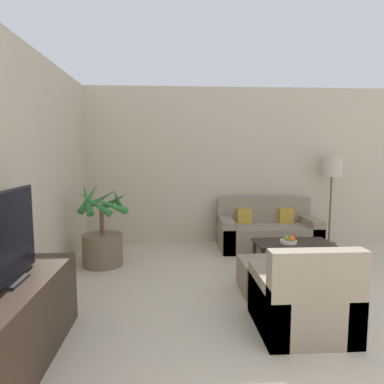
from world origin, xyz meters
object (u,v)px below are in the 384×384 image
potted_palm (103,239)px  sofa_loveseat (267,232)px  television (8,237)px  apple_green (286,238)px  fruit_bowl (288,242)px  apple_red (293,237)px  orange_fruit (292,239)px  armchair (303,302)px  tv_console (13,324)px  floor_lamp (332,171)px  ottoman (269,276)px  coffee_table (293,245)px

potted_palm → sofa_loveseat: 2.66m
television → apple_green: (2.74, 2.01, -0.56)m
fruit_bowl → sofa_loveseat: bearing=90.9°
apple_red → orange_fruit: bearing=-122.1°
apple_green → armchair: 1.71m
orange_fruit → fruit_bowl: bearing=110.3°
tv_console → floor_lamp: (3.91, 3.17, 0.96)m
potted_palm → television: bearing=-95.2°
potted_palm → fruit_bowl: potted_palm is taller
tv_console → sofa_loveseat: sofa_loveseat is taller
tv_console → fruit_bowl: (2.78, 2.02, 0.05)m
armchair → ottoman: 0.88m
apple_green → orange_fruit: bearing=-38.3°
television → orange_fruit: size_ratio=10.98×
fruit_bowl → ottoman: bearing=-122.1°
sofa_loveseat → coffee_table: 0.94m
armchair → television: bearing=-171.3°
television → tv_console: bearing=-180.0°
ottoman → orange_fruit: bearing=54.4°
orange_fruit → sofa_loveseat: bearing=92.2°
television → apple_red: size_ratio=11.77×
floor_lamp → armchair: bearing=-119.2°
coffee_table → orange_fruit: 0.17m
apple_green → fruit_bowl: bearing=24.2°
fruit_bowl → apple_red: size_ratio=3.33×
orange_fruit → armchair: bearing=-106.4°
tv_console → coffee_table: size_ratio=1.43×
apple_green → orange_fruit: size_ratio=0.92×
sofa_loveseat → apple_red: bearing=-85.1°
sofa_loveseat → armchair: armchair is taller
sofa_loveseat → ottoman: size_ratio=2.48×
apple_green → orange_fruit: (0.06, -0.05, 0.00)m
potted_palm → orange_fruit: 2.62m
sofa_loveseat → armchair: 2.68m
television → sofa_loveseat: size_ratio=0.51×
potted_palm → fruit_bowl: (2.57, -0.26, -0.01)m
coffee_table → fruit_bowl: 0.11m
television → apple_red: bearing=35.5°
apple_red → fruit_bowl: bearing=-176.8°
apple_green → floor_lamp: bearing=45.0°
tv_console → apple_green: 3.40m
tv_console → armchair: size_ratio=1.83×
apple_green → ottoman: apple_green is taller
coffee_table → orange_fruit: (-0.06, -0.11, 0.12)m
apple_green → ottoman: bearing=-120.7°
coffee_table → armchair: (-0.53, -1.71, -0.03)m
coffee_table → armchair: armchair is taller
potted_palm → orange_fruit: size_ratio=16.01×
television → coffee_table: size_ratio=0.78×
orange_fruit → ottoman: bearing=-125.6°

